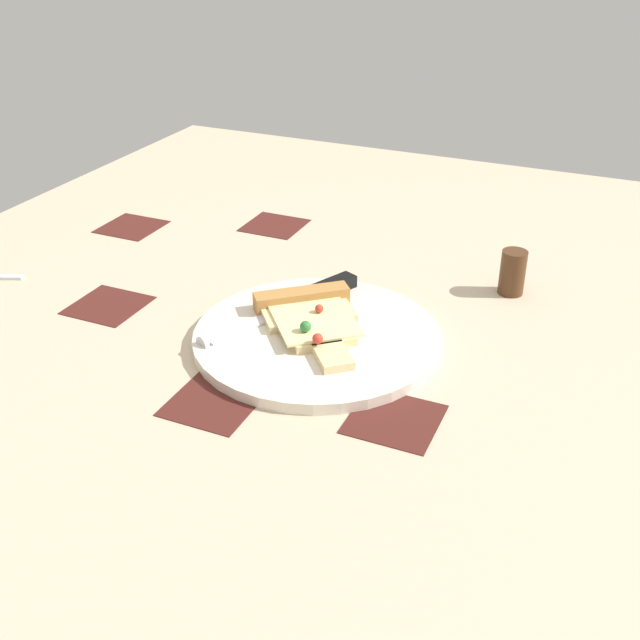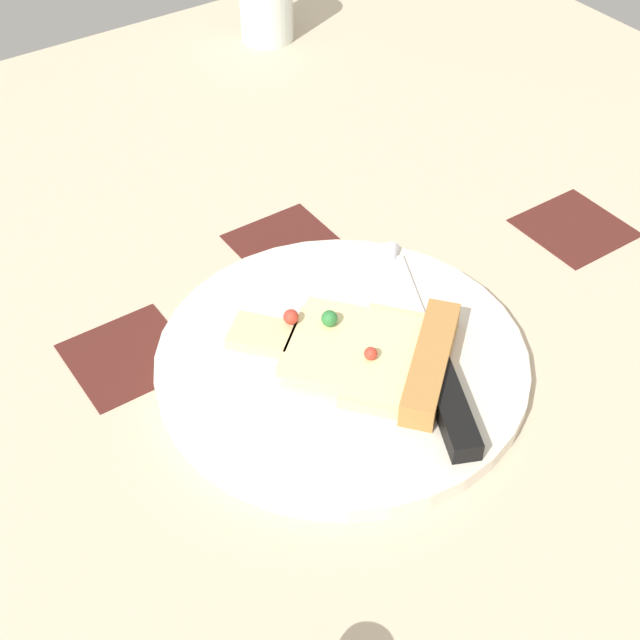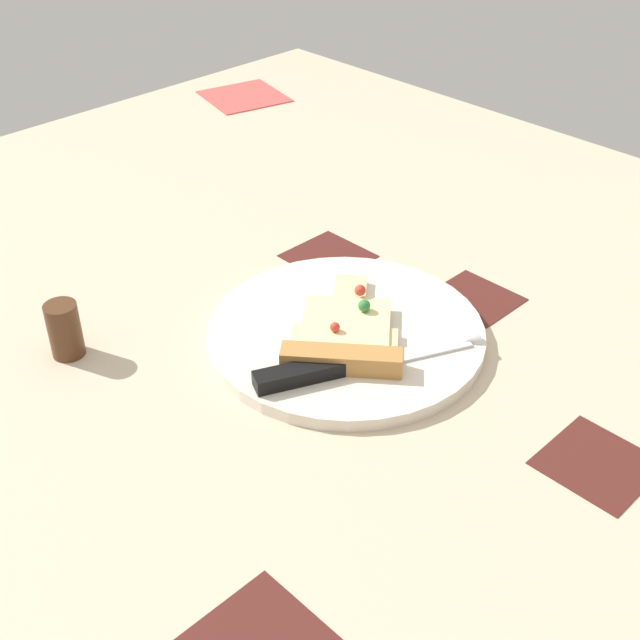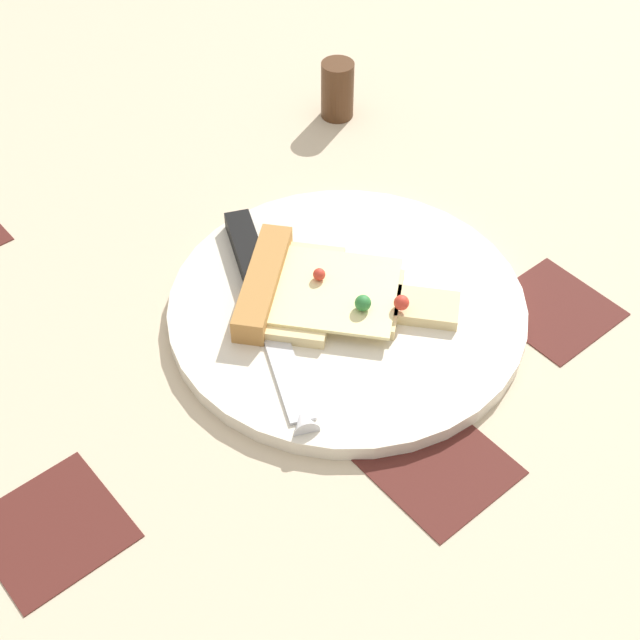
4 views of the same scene
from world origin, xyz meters
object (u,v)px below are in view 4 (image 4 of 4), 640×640
Objects in this scene: pizza_slice at (316,292)px; pepper_shaker at (337,90)px; knife at (261,292)px; plate at (347,308)px.

pizza_slice is 28.72cm from pepper_shaker.
pizza_slice is 0.81× the size of knife.
pizza_slice reaches higher than plate.
pizza_slice reaches higher than knife.
pepper_shaker is at bearing -174.38° from pizza_slice.
pepper_shaker is (22.49, -18.38, 2.34)cm from plate.
knife is at bearing 126.83° from pepper_shaker.
plate is at bearing 90.54° from pizza_slice.
plate is 29.14cm from pepper_shaker.
knife reaches higher than plate.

